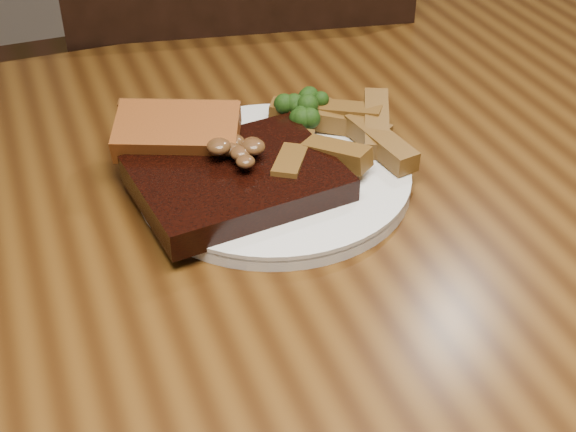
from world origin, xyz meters
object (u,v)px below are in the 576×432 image
at_px(dining_table, 276,313).
at_px(steak, 237,180).
at_px(garlic_bread, 179,150).
at_px(potato_wedges, 339,143).
at_px(plate, 274,179).
at_px(chair_far, 238,119).

xyz_separation_m(dining_table, steak, (-0.01, 0.06, 0.12)).
distance_m(garlic_bread, potato_wedges, 0.16).
bearing_deg(plate, garlic_bread, 145.71).
relative_size(steak, potato_wedges, 1.49).
distance_m(dining_table, potato_wedges, 0.18).
xyz_separation_m(steak, potato_wedges, (0.12, 0.03, -0.00)).
bearing_deg(garlic_bread, potato_wedges, 6.77).
bearing_deg(steak, dining_table, -83.37).
height_order(plate, steak, steak).
bearing_deg(steak, chair_far, 66.32).
bearing_deg(dining_table, plate, 70.44).
distance_m(plate, steak, 0.05).
bearing_deg(dining_table, chair_far, 76.04).
bearing_deg(garlic_bread, chair_far, 88.70).
height_order(steak, potato_wedges, steak).
relative_size(dining_table, potato_wedges, 13.20).
xyz_separation_m(chair_far, plate, (-0.11, -0.48, 0.21)).
distance_m(chair_far, garlic_bread, 0.52).
xyz_separation_m(plate, garlic_bread, (-0.08, 0.05, 0.02)).
bearing_deg(plate, potato_wedges, 8.45).
height_order(dining_table, garlic_bread, garlic_bread).
height_order(chair_far, potato_wedges, chair_far).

